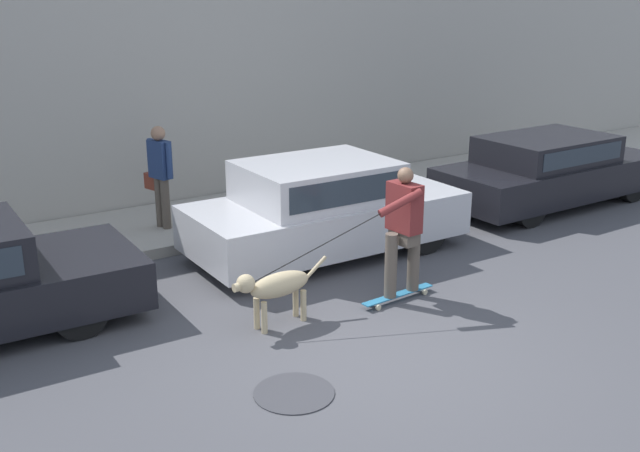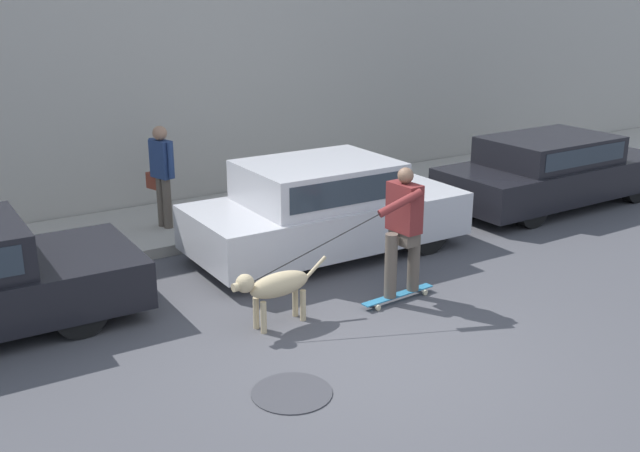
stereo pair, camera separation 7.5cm
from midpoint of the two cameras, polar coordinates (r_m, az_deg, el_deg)
name	(u,v)px [view 2 (the right image)]	position (r m, az deg, el deg)	size (l,w,h in m)	color
ground_plane	(373,355)	(8.00, 4.31, -9.79)	(36.00, 36.00, 0.00)	#47474C
back_wall	(145,88)	(12.86, -13.04, 10.24)	(32.00, 0.30, 4.21)	#ADA89E
sidewalk_curb	(182,224)	(12.12, -10.30, 0.14)	(30.00, 2.21, 0.16)	#A39E93
parked_car_1	(325,210)	(10.64, 0.57, 1.24)	(3.98, 1.78, 1.38)	black
parked_car_2	(552,171)	(13.77, 17.44, 4.00)	(4.36, 1.73, 1.23)	black
dog	(275,286)	(8.44, -3.18, -4.63)	(1.27, 0.34, 0.72)	tan
skateboarder	(403,227)	(9.02, 6.56, -0.06)	(2.56, 0.63, 1.68)	beige
pedestrian_with_bag	(162,171)	(11.56, -11.80, 4.11)	(0.28, 0.63, 1.57)	brown
manhole_cover	(292,393)	(7.30, -1.86, -12.59)	(0.78, 0.78, 0.01)	#38383D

